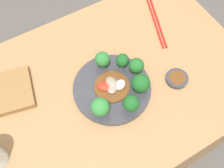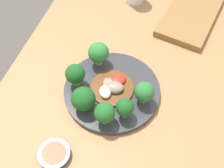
# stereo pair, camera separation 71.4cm
# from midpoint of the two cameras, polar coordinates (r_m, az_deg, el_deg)

# --- Properties ---
(table) EXTENTS (1.04, 0.64, 0.77)m
(table) POSITION_cam_midpoint_polar(r_m,az_deg,el_deg) (1.05, 10.81, -30.12)
(table) COLOR olive
(table) RESTS_ON ground_plane
(plate) EXTENTS (0.24, 0.24, 0.02)m
(plate) POSITION_cam_midpoint_polar(r_m,az_deg,el_deg) (0.65, 13.26, -30.17)
(plate) COLOR #333338
(plate) RESTS_ON table
(broccoli_south) EXTENTS (0.05, 0.05, 0.07)m
(broccoli_south) POSITION_cam_midpoint_polar(r_m,az_deg,el_deg) (0.60, 4.41, -28.95)
(broccoli_south) COLOR #70A356
(broccoli_south) RESTS_ON plate
(broccoli_southeast) EXTENTS (0.06, 0.06, 0.07)m
(broccoli_southeast) POSITION_cam_midpoint_polar(r_m,az_deg,el_deg) (0.60, 7.56, -35.45)
(broccoli_southeast) COLOR #89B76B
(broccoli_southeast) RESTS_ON plate
(broccoli_northeast) EXTENTS (0.04, 0.04, 0.06)m
(broccoli_northeast) POSITION_cam_midpoint_polar(r_m,az_deg,el_deg) (0.62, 18.60, -36.37)
(broccoli_northeast) COLOR #70A356
(broccoli_northeast) RESTS_ON plate
(broccoli_east) EXTENTS (0.05, 0.05, 0.06)m
(broccoli_east) POSITION_cam_midpoint_polar(r_m,az_deg,el_deg) (0.61, 13.82, -38.44)
(broccoli_east) COLOR #70A356
(broccoli_east) RESTS_ON plate
(broccoli_southwest) EXTENTS (0.05, 0.05, 0.07)m
(broccoli_southwest) POSITION_cam_midpoint_polar(r_m,az_deg,el_deg) (0.61, 9.64, -22.26)
(broccoli_southwest) COLOR #89B76B
(broccoli_southwest) RESTS_ON plate
(broccoli_north) EXTENTS (0.05, 0.05, 0.06)m
(broccoli_north) POSITION_cam_midpoint_polar(r_m,az_deg,el_deg) (0.63, 22.57, -31.82)
(broccoli_north) COLOR #70A356
(broccoli_north) RESTS_ON plate
(stirfry_center) EXTENTS (0.11, 0.11, 0.02)m
(stirfry_center) POSITION_cam_midpoint_polar(r_m,az_deg,el_deg) (0.64, 13.64, -30.07)
(stirfry_center) COLOR #5B3314
(stirfry_center) RESTS_ON plate
(sauce_dish) EXTENTS (0.07, 0.07, 0.02)m
(sauce_dish) POSITION_cam_midpoint_polar(r_m,az_deg,el_deg) (0.65, 0.57, -45.78)
(sauce_dish) COLOR #333338
(sauce_dish) RESTS_ON table
(cutting_board) EXTENTS (0.29, 0.20, 0.02)m
(cutting_board) POSITION_cam_midpoint_polar(r_m,az_deg,el_deg) (0.81, 28.02, -6.57)
(cutting_board) COLOR brown
(cutting_board) RESTS_ON table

